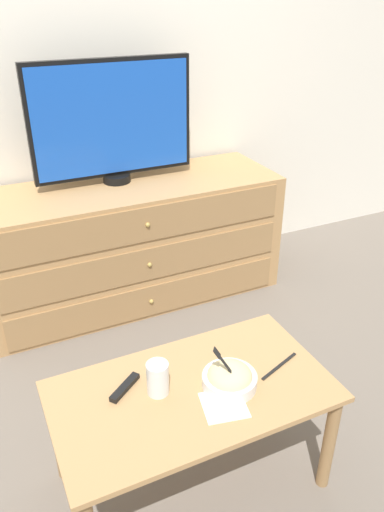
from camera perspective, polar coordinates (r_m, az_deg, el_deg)
The scene contains 10 objects.
ground_plane at distance 3.18m, azimuth -10.00°, elevation -1.98°, with size 12.00×12.00×0.00m, color #70665B.
wall_back at distance 2.79m, azimuth -12.55°, elevation 21.89°, with size 12.00×0.05×2.60m.
dresser at distance 2.79m, azimuth -6.88°, elevation 1.54°, with size 1.62×0.56×0.68m.
tv at distance 2.62m, azimuth -9.10°, elevation 14.97°, with size 0.84×0.14×0.62m.
coffee_table at distance 1.73m, azimuth 0.03°, elevation -16.58°, with size 0.92×0.51×0.44m.
takeout_bowl at distance 1.68m, azimuth 4.32°, elevation -13.74°, with size 0.18×0.18×0.16m.
drink_cup at distance 1.64m, azimuth -3.93°, elevation -13.96°, with size 0.07×0.07×0.11m.
napkin at distance 1.63m, azimuth 3.67°, elevation -16.64°, with size 0.16×0.16×0.00m.
knife at distance 1.79m, azimuth 9.94°, elevation -12.29°, with size 0.18×0.07×0.01m.
remote_control at distance 1.69m, azimuth -7.69°, elevation -14.65°, with size 0.12×0.10×0.02m.
Camera 1 is at (-0.64, -2.68, 1.60)m, focal length 35.00 mm.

